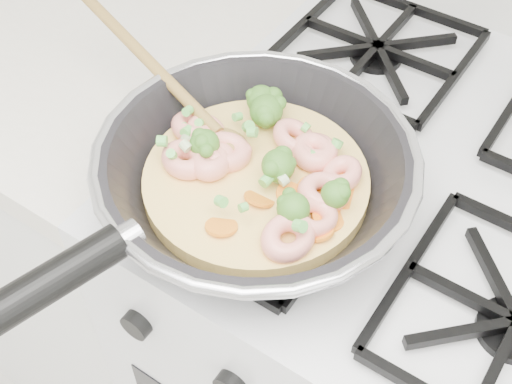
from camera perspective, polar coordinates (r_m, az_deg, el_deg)
The scene contains 3 objects.
stove at distance 1.16m, azimuth 10.32°, elevation -13.18°, with size 0.60×0.60×0.92m.
counter_left at distance 1.49m, azimuth -18.05°, elevation 2.57°, with size 1.00×0.60×0.90m.
skillet at distance 0.70m, azimuth -0.32°, elevation 1.60°, with size 0.49×0.50×0.09m.
Camera 1 is at (0.13, 1.15, 1.47)m, focal length 47.57 mm.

